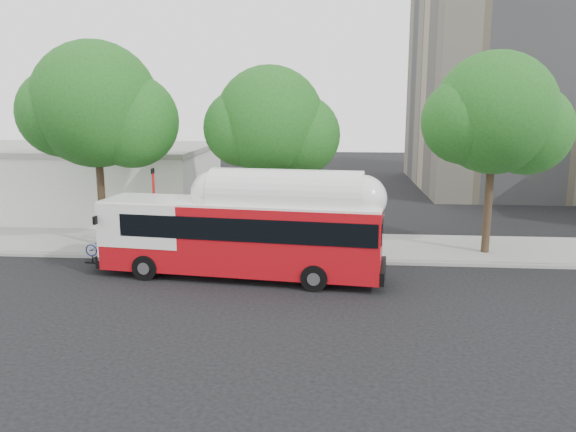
% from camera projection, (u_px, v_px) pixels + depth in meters
% --- Properties ---
extents(ground, '(120.00, 120.00, 0.00)m').
position_uv_depth(ground, '(279.00, 291.00, 21.02)').
color(ground, black).
rests_on(ground, ground).
extents(sidewalk, '(60.00, 5.00, 0.15)m').
position_uv_depth(sidewalk, '(292.00, 246.00, 27.35)').
color(sidewalk, gray).
rests_on(sidewalk, ground).
extents(curb_strip, '(60.00, 0.30, 0.15)m').
position_uv_depth(curb_strip, '(288.00, 260.00, 24.81)').
color(curb_strip, gray).
rests_on(curb_strip, ground).
extents(red_curb_segment, '(10.00, 0.32, 0.16)m').
position_uv_depth(red_curb_segment, '(221.00, 259.00, 25.05)').
color(red_curb_segment, maroon).
rests_on(red_curb_segment, ground).
extents(street_tree_left, '(6.67, 5.80, 9.74)m').
position_uv_depth(street_tree_left, '(106.00, 110.00, 25.81)').
color(street_tree_left, '#2D2116').
rests_on(street_tree_left, ground).
extents(street_tree_mid, '(5.75, 5.00, 8.62)m').
position_uv_depth(street_tree_mid, '(279.00, 125.00, 25.81)').
color(street_tree_mid, '#2D2116').
rests_on(street_tree_mid, ground).
extents(street_tree_right, '(6.21, 5.40, 9.18)m').
position_uv_depth(street_tree_right, '(504.00, 118.00, 24.74)').
color(street_tree_right, '#2D2116').
rests_on(street_tree_right, ground).
extents(low_commercial_bldg, '(16.20, 10.20, 4.25)m').
position_uv_depth(low_commercial_bldg, '(80.00, 179.00, 35.38)').
color(low_commercial_bldg, silver).
rests_on(low_commercial_bldg, ground).
extents(transit_bus, '(12.18, 3.74, 3.55)m').
position_uv_depth(transit_bus, '(243.00, 237.00, 22.34)').
color(transit_bus, '#AE0C13').
rests_on(transit_bus, ground).
extents(signal_pole, '(0.12, 0.38, 4.06)m').
position_uv_depth(signal_pole, '(155.00, 212.00, 25.30)').
color(signal_pole, red).
rests_on(signal_pole, ground).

